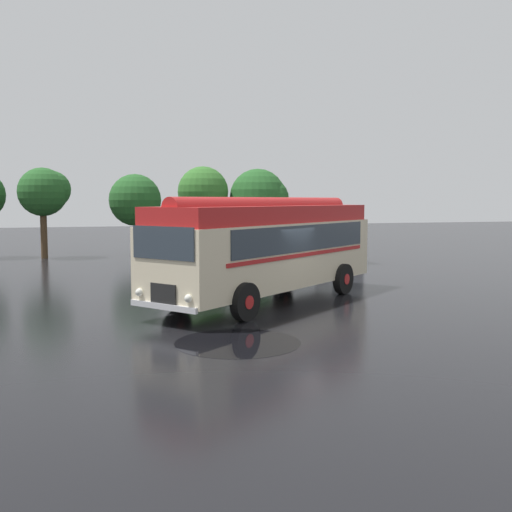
{
  "coord_description": "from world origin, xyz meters",
  "views": [
    {
      "loc": [
        -6.28,
        -18.36,
        3.41
      ],
      "look_at": [
        -0.19,
        2.05,
        1.4
      ],
      "focal_mm": 42.0,
      "sensor_mm": 36.0,
      "label": 1
    }
  ],
  "objects_px": {
    "car_near_left": "(169,248)",
    "box_van": "(321,236)",
    "car_mid_left": "(218,246)",
    "car_mid_right": "(277,246)",
    "vintage_bus": "(269,245)"
  },
  "relations": [
    {
      "from": "car_near_left",
      "to": "box_van",
      "type": "xyz_separation_m",
      "value": [
        8.59,
        -0.32,
        0.52
      ]
    },
    {
      "from": "car_mid_left",
      "to": "box_van",
      "type": "height_order",
      "value": "box_van"
    },
    {
      "from": "car_near_left",
      "to": "box_van",
      "type": "relative_size",
      "value": 0.73
    },
    {
      "from": "car_mid_right",
      "to": "box_van",
      "type": "relative_size",
      "value": 0.71
    },
    {
      "from": "car_mid_left",
      "to": "box_van",
      "type": "bearing_deg",
      "value": -4.58
    },
    {
      "from": "car_mid_left",
      "to": "car_near_left",
      "type": "bearing_deg",
      "value": -176.72
    },
    {
      "from": "vintage_bus",
      "to": "car_mid_right",
      "type": "relative_size",
      "value": 2.24
    },
    {
      "from": "car_near_left",
      "to": "car_mid_right",
      "type": "height_order",
      "value": "same"
    },
    {
      "from": "car_mid_left",
      "to": "car_mid_right",
      "type": "xyz_separation_m",
      "value": [
        3.23,
        -0.56,
        0.0
      ]
    },
    {
      "from": "car_near_left",
      "to": "box_van",
      "type": "distance_m",
      "value": 8.61
    },
    {
      "from": "vintage_bus",
      "to": "car_near_left",
      "type": "bearing_deg",
      "value": 96.34
    },
    {
      "from": "car_mid_left",
      "to": "box_van",
      "type": "relative_size",
      "value": 0.74
    },
    {
      "from": "vintage_bus",
      "to": "box_van",
      "type": "relative_size",
      "value": 1.59
    },
    {
      "from": "car_near_left",
      "to": "car_mid_left",
      "type": "xyz_separation_m",
      "value": [
        2.71,
        0.16,
        0.0
      ]
    },
    {
      "from": "box_van",
      "to": "vintage_bus",
      "type": "bearing_deg",
      "value": -119.64
    }
  ]
}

